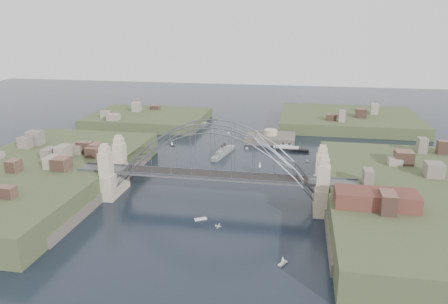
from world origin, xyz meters
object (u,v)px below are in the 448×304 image
(bridge, at_px, (213,162))
(ocean_liner, at_px, (286,149))
(naval_cruiser_near, at_px, (223,152))
(naval_cruiser_far, at_px, (199,126))
(fort_island, at_px, (270,142))
(wharf_shed, at_px, (376,199))

(bridge, bearing_deg, ocean_liner, 70.99)
(naval_cruiser_near, xyz_separation_m, ocean_liner, (24.93, 10.40, -0.22))
(bridge, xyz_separation_m, naval_cruiser_far, (-26.05, 90.70, -11.57))
(naval_cruiser_near, bearing_deg, ocean_liner, 22.65)
(fort_island, bearing_deg, wharf_shed, -69.15)
(fort_island, distance_m, naval_cruiser_far, 43.33)
(wharf_shed, xyz_separation_m, naval_cruiser_near, (-49.38, 60.35, -9.05))
(wharf_shed, bearing_deg, bridge, 162.35)
(fort_island, distance_m, wharf_shed, 90.48)
(ocean_liner, bearing_deg, wharf_shed, -70.94)
(wharf_shed, distance_m, naval_cruiser_far, 126.32)
(wharf_shed, bearing_deg, naval_cruiser_near, 129.29)
(naval_cruiser_near, relative_size, naval_cruiser_far, 1.45)
(bridge, relative_size, naval_cruiser_near, 4.11)
(bridge, height_order, naval_cruiser_far, bridge)
(naval_cruiser_far, distance_m, ocean_liner, 56.85)
(wharf_shed, distance_m, ocean_liner, 75.44)
(wharf_shed, height_order, naval_cruiser_far, wharf_shed)
(fort_island, relative_size, naval_cruiser_far, 1.56)
(naval_cruiser_near, distance_m, naval_cruiser_far, 48.93)
(naval_cruiser_near, bearing_deg, fort_island, 53.68)
(wharf_shed, distance_m, naval_cruiser_near, 78.50)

